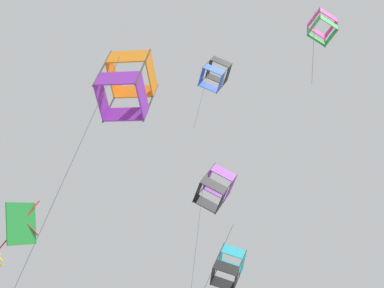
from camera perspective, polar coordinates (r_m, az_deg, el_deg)
kite_box_mid_left at (r=19.12m, az=-6.02°, el=5.38°), size 2.64×2.37×10.01m
kite_box_near_right at (r=22.90m, az=3.32°, el=-11.32°), size 3.60×3.54×7.62m
kite_box_highest at (r=24.33m, az=11.91°, el=10.48°), size 1.39×1.29×4.33m
kite_box_far_centre at (r=27.09m, az=2.13°, el=-4.11°), size 1.95×1.42×7.10m
kite_diamond_low_drifter at (r=23.88m, az=-15.49°, el=-7.15°), size 2.25×1.56×9.15m
kite_box_near_left at (r=28.00m, az=2.15°, el=6.42°), size 1.71×1.23×5.11m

